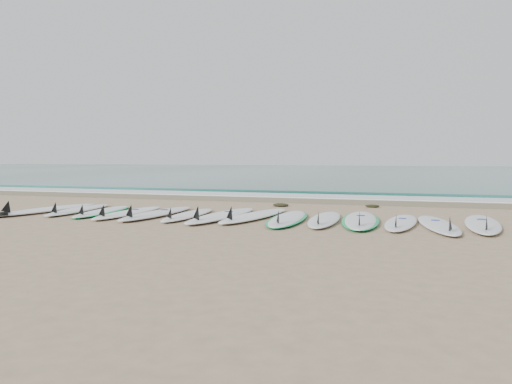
% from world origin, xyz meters
% --- Properties ---
extents(ground, '(120.00, 120.00, 0.00)m').
position_xyz_m(ground, '(0.00, 0.00, 0.00)').
color(ground, '#9D8566').
extents(ocean, '(120.00, 55.00, 0.03)m').
position_xyz_m(ocean, '(0.00, 32.50, 0.01)').
color(ocean, '#235F58').
rests_on(ocean, ground).
extents(wet_sand_band, '(120.00, 1.80, 0.01)m').
position_xyz_m(wet_sand_band, '(0.00, 4.10, 0.01)').
color(wet_sand_band, '#73674C').
rests_on(wet_sand_band, ground).
extents(foam_band, '(120.00, 1.40, 0.04)m').
position_xyz_m(foam_band, '(0.00, 5.50, 0.02)').
color(foam_band, silver).
rests_on(foam_band, ground).
extents(wave_crest, '(120.00, 1.00, 0.10)m').
position_xyz_m(wave_crest, '(0.00, 7.00, 0.05)').
color(wave_crest, '#235F58').
rests_on(wave_crest, ground).
extents(surfboard_0, '(0.89, 2.80, 0.35)m').
position_xyz_m(surfboard_0, '(-4.28, -0.22, 0.06)').
color(surfboard_0, white).
rests_on(surfboard_0, ground).
extents(surfboard_1, '(0.80, 2.50, 0.31)m').
position_xyz_m(surfboard_1, '(-3.62, -0.01, 0.05)').
color(surfboard_1, white).
rests_on(surfboard_1, ground).
extents(surfboard_2, '(0.87, 2.39, 0.30)m').
position_xyz_m(surfboard_2, '(-2.96, -0.09, 0.04)').
color(surfboard_2, white).
rests_on(surfboard_2, ground).
extents(surfboard_3, '(0.54, 2.50, 0.32)m').
position_xyz_m(surfboard_3, '(-2.30, -0.19, 0.06)').
color(surfboard_3, white).
rests_on(surfboard_3, ground).
extents(surfboard_4, '(0.62, 2.70, 0.34)m').
position_xyz_m(surfboard_4, '(-1.67, -0.14, 0.06)').
color(surfboard_4, silver).
rests_on(surfboard_4, ground).
extents(surfboard_5, '(0.60, 2.36, 0.30)m').
position_xyz_m(surfboard_5, '(-0.98, -0.15, 0.05)').
color(surfboard_5, white).
rests_on(surfboard_5, ground).
extents(surfboard_6, '(0.78, 2.87, 0.36)m').
position_xyz_m(surfboard_6, '(-0.30, -0.11, 0.06)').
color(surfboard_6, white).
rests_on(surfboard_6, ground).
extents(surfboard_7, '(0.95, 2.77, 0.35)m').
position_xyz_m(surfboard_7, '(0.30, 0.07, 0.06)').
color(surfboard_7, white).
rests_on(surfboard_7, ground).
extents(surfboard_8, '(0.82, 2.65, 0.33)m').
position_xyz_m(surfboard_8, '(1.02, -0.12, 0.05)').
color(surfboard_8, white).
rests_on(surfboard_8, ground).
extents(surfboard_9, '(0.65, 2.52, 0.32)m').
position_xyz_m(surfboard_9, '(1.69, -0.06, 0.06)').
color(surfboard_9, white).
rests_on(surfboard_9, ground).
extents(surfboard_10, '(0.88, 2.79, 0.35)m').
position_xyz_m(surfboard_10, '(2.32, 0.06, 0.05)').
color(surfboard_10, white).
rests_on(surfboard_10, ground).
extents(surfboard_11, '(0.66, 2.44, 0.31)m').
position_xyz_m(surfboard_11, '(3.01, -0.08, 0.05)').
color(surfboard_11, white).
rests_on(surfboard_11, ground).
extents(surfboard_12, '(0.87, 2.58, 0.32)m').
position_xyz_m(surfboard_12, '(3.62, -0.22, 0.06)').
color(surfboard_12, silver).
rests_on(surfboard_12, ground).
extents(surfboard_13, '(0.73, 2.71, 0.34)m').
position_xyz_m(surfboard_13, '(4.33, 0.10, 0.06)').
color(surfboard_13, white).
rests_on(surfboard_13, ground).
extents(seaweed_near, '(0.39, 0.30, 0.08)m').
position_xyz_m(seaweed_near, '(0.21, 2.46, 0.04)').
color(seaweed_near, black).
rests_on(seaweed_near, ground).
extents(seaweed_far, '(0.33, 0.26, 0.06)m').
position_xyz_m(seaweed_far, '(2.31, 2.91, 0.03)').
color(seaweed_far, black).
rests_on(seaweed_far, ground).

